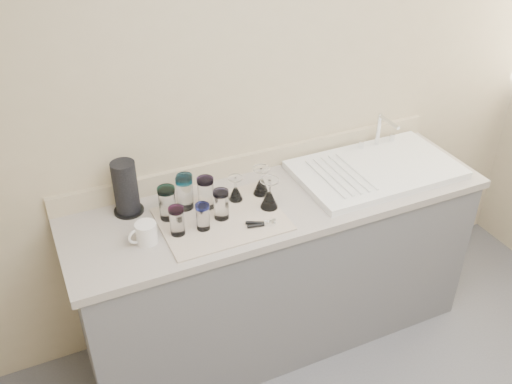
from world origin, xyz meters
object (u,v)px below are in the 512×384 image
paper_towel_roll (126,188)px  tumbler_purple (206,193)px  tumbler_lavender (221,204)px  tumbler_cyan (185,193)px  tumbler_extra (185,189)px  sink_unit (376,169)px  tumbler_teal (167,203)px  goblet_back_left (236,192)px  can_opener (261,224)px  goblet_front_right (269,198)px  goblet_back_right (261,185)px  tumbler_magenta (177,221)px  white_mug (146,233)px  tumbler_blue (203,217)px

paper_towel_roll → tumbler_purple: bearing=-20.2°
tumbler_lavender → paper_towel_roll: bearing=147.7°
tumbler_cyan → tumbler_extra: 0.04m
sink_unit → tumbler_teal: bearing=177.5°
goblet_back_left → can_opener: (0.02, -0.24, -0.03)m
sink_unit → paper_towel_roll: (-1.24, 0.18, 0.11)m
tumbler_teal → goblet_front_right: 0.46m
sink_unit → can_opener: (-0.73, -0.18, -0.00)m
sink_unit → tumbler_extra: bearing=172.5°
tumbler_extra → goblet_back_left: bearing=-17.3°
tumbler_purple → goblet_back_right: 0.28m
tumbler_magenta → tumbler_extra: tumbler_extra is taller
tumbler_lavender → goblet_back_left: bearing=43.4°
tumbler_teal → tumbler_extra: 0.14m
tumbler_purple → goblet_back_right: tumbler_purple is taller
goblet_back_right → tumbler_lavender: bearing=-156.7°
tumbler_extra → white_mug: 0.32m
tumbler_lavender → tumbler_blue: bearing=-157.6°
white_mug → can_opener: bearing=-12.1°
tumbler_teal → white_mug: size_ratio=1.17×
tumbler_purple → goblet_front_right: 0.29m
sink_unit → white_mug: (-1.22, -0.08, 0.03)m
tumbler_cyan → goblet_back_left: (0.24, -0.03, -0.04)m
tumbler_cyan → tumbler_magenta: size_ratio=1.17×
goblet_back_left → goblet_back_right: goblet_back_right is taller
tumbler_cyan → goblet_back_right: (0.37, -0.04, -0.03)m
tumbler_cyan → tumbler_purple: bearing=-21.4°
can_opener → tumbler_purple: bearing=125.4°
tumbler_lavender → goblet_back_right: bearing=23.3°
tumbler_teal → tumbler_blue: size_ratio=1.27×
goblet_back_left → white_mug: size_ratio=0.90×
tumbler_cyan → goblet_back_right: bearing=-5.8°
tumbler_cyan → paper_towel_roll: size_ratio=0.60×
goblet_back_left → white_mug: 0.49m
tumbler_teal → tumbler_extra: bearing=35.7°
tumbler_blue → tumbler_teal: bearing=129.2°
sink_unit → tumbler_purple: (-0.90, 0.06, 0.07)m
tumbler_purple → goblet_back_left: 0.15m
sink_unit → tumbler_cyan: bearing=174.7°
tumbler_lavender → white_mug: 0.36m
tumbler_teal → goblet_back_left: size_ratio=1.30×
sink_unit → tumbler_lavender: (-0.87, -0.05, 0.06)m
tumbler_purple → white_mug: tumbler_purple is taller
tumbler_purple → tumbler_lavender: bearing=-73.3°
sink_unit → can_opener: size_ratio=6.34×
tumbler_cyan → tumbler_lavender: tumbler_cyan is taller
tumbler_lavender → goblet_back_right: 0.27m
tumbler_purple → tumbler_magenta: (-0.18, -0.14, -0.01)m
tumbler_extra → white_mug: tumbler_extra is taller
goblet_back_left → paper_towel_roll: size_ratio=0.47×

